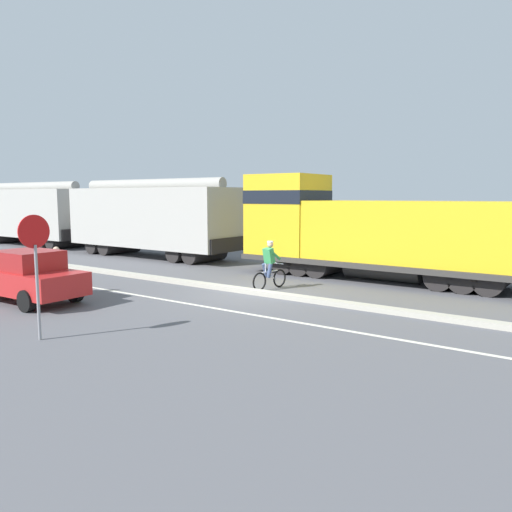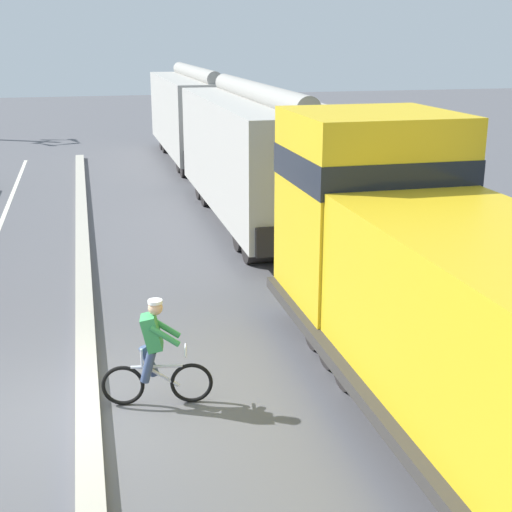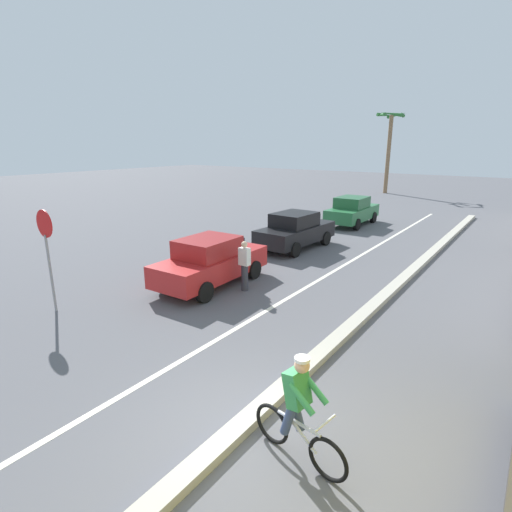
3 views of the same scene
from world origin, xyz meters
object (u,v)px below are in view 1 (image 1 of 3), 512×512
Objects in this scene: pedestrian_by_cars at (57,270)px; cyclist at (269,266)px; hopper_car_lead at (152,219)px; locomotive at (364,234)px; stop_sign at (35,253)px; hopper_car_middle at (32,214)px; parked_car_red at (26,276)px.

cyclist is at bearing -46.60° from pedestrian_by_cars.
cyclist is at bearing -111.66° from hopper_car_lead.
stop_sign is at bearing 168.27° from locomotive.
cyclist is 7.18m from pedestrian_by_cars.
parked_car_red is at bearing -121.14° from hopper_car_middle.
stop_sign is 1.78× the size of pedestrian_by_cars.
parked_car_red is at bearing -169.19° from pedestrian_by_cars.
cyclist is at bearing -5.66° from stop_sign.
hopper_car_lead reaches higher than stop_sign.
hopper_car_lead is 11.60m from hopper_car_middle.
hopper_car_lead is at bearing 27.78° from parked_car_red.
hopper_car_lead is 2.49× the size of parked_car_red.
pedestrian_by_cars is (-4.93, 5.22, 0.03)m from cyclist.
parked_car_red is at bearing -152.22° from hopper_car_lead.
hopper_car_lead is 3.68× the size of stop_sign.
hopper_car_middle reaches higher than cyclist.
hopper_car_lead is 6.54× the size of pedestrian_by_cars.
hopper_car_middle is 24.54m from stop_sign.
cyclist is (-4.13, -22.00, -1.26)m from hopper_car_middle.
cyclist is at bearing -39.01° from parked_car_red.
locomotive is 11.48m from pedestrian_by_cars.
cyclist is at bearing 156.98° from locomotive.
locomotive is at bearing -23.02° from cyclist.
cyclist is (-4.13, 1.75, -0.98)m from locomotive.
locomotive is 12.66m from stop_sign.
cyclist is (6.15, -4.99, 0.00)m from parked_car_red.
cyclist is 8.39m from stop_sign.
stop_sign is (-12.39, -9.58, -0.05)m from hopper_car_lead.
pedestrian_by_cars is (-9.06, -5.18, -1.23)m from hopper_car_lead.
stop_sign reaches higher than parked_car_red.
hopper_car_middle is at bearing 61.63° from pedestrian_by_cars.
stop_sign is at bearing -127.12° from pedestrian_by_cars.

